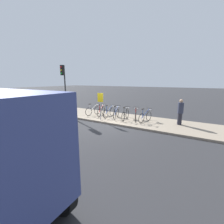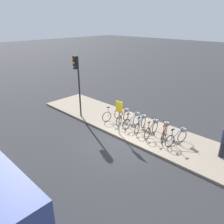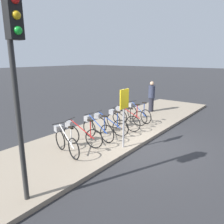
{
  "view_description": "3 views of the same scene",
  "coord_description": "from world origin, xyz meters",
  "px_view_note": "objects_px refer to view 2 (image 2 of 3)",
  "views": [
    {
      "loc": [
        5.1,
        -8.01,
        2.82
      ],
      "look_at": [
        0.13,
        0.48,
        0.75
      ],
      "focal_mm": 24.0,
      "sensor_mm": 36.0,
      "label": 1
    },
    {
      "loc": [
        6.36,
        -7.63,
        5.9
      ],
      "look_at": [
        -1.21,
        0.3,
        1.24
      ],
      "focal_mm": 35.0,
      "sensor_mm": 36.0,
      "label": 2
    },
    {
      "loc": [
        -6.05,
        -3.41,
        2.93
      ],
      "look_at": [
        -0.9,
        0.58,
        1.29
      ],
      "focal_mm": 35.0,
      "sensor_mm": 36.0,
      "label": 3
    }
  ],
  "objects_px": {
    "parked_bicycle_0": "(114,113)",
    "parked_bicycle_3": "(141,123)",
    "parked_bicycle_1": "(123,116)",
    "parked_bicycle_6": "(178,136)",
    "traffic_light": "(77,74)",
    "parked_bicycle_4": "(152,128)",
    "parked_bicycle_5": "(165,131)",
    "sign_post": "(119,112)",
    "parked_bicycle_2": "(133,120)"
  },
  "relations": [
    {
      "from": "parked_bicycle_2",
      "to": "parked_bicycle_6",
      "type": "height_order",
      "value": "same"
    },
    {
      "from": "parked_bicycle_4",
      "to": "traffic_light",
      "type": "distance_m",
      "value": 5.42
    },
    {
      "from": "parked_bicycle_2",
      "to": "parked_bicycle_5",
      "type": "relative_size",
      "value": 1.05
    },
    {
      "from": "traffic_light",
      "to": "sign_post",
      "type": "height_order",
      "value": "traffic_light"
    },
    {
      "from": "parked_bicycle_6",
      "to": "traffic_light",
      "type": "height_order",
      "value": "traffic_light"
    },
    {
      "from": "parked_bicycle_0",
      "to": "parked_bicycle_6",
      "type": "distance_m",
      "value": 4.26
    },
    {
      "from": "parked_bicycle_0",
      "to": "parked_bicycle_3",
      "type": "distance_m",
      "value": 2.04
    },
    {
      "from": "parked_bicycle_2",
      "to": "parked_bicycle_4",
      "type": "xyz_separation_m",
      "value": [
        1.39,
        -0.08,
        0.0
      ]
    },
    {
      "from": "parked_bicycle_3",
      "to": "parked_bicycle_1",
      "type": "bearing_deg",
      "value": 178.09
    },
    {
      "from": "parked_bicycle_5",
      "to": "parked_bicycle_1",
      "type": "bearing_deg",
      "value": -179.17
    },
    {
      "from": "parked_bicycle_2",
      "to": "traffic_light",
      "type": "distance_m",
      "value": 4.28
    },
    {
      "from": "parked_bicycle_0",
      "to": "parked_bicycle_2",
      "type": "height_order",
      "value": "same"
    },
    {
      "from": "parked_bicycle_0",
      "to": "parked_bicycle_6",
      "type": "height_order",
      "value": "same"
    },
    {
      "from": "parked_bicycle_0",
      "to": "parked_bicycle_3",
      "type": "xyz_separation_m",
      "value": [
        2.04,
        0.04,
        0.0
      ]
    },
    {
      "from": "parked_bicycle_0",
      "to": "parked_bicycle_2",
      "type": "distance_m",
      "value": 1.44
    },
    {
      "from": "parked_bicycle_3",
      "to": "parked_bicycle_6",
      "type": "distance_m",
      "value": 2.22
    },
    {
      "from": "parked_bicycle_5",
      "to": "parked_bicycle_6",
      "type": "distance_m",
      "value": 0.75
    },
    {
      "from": "parked_bicycle_0",
      "to": "parked_bicycle_6",
      "type": "relative_size",
      "value": 1.0
    },
    {
      "from": "parked_bicycle_1",
      "to": "parked_bicycle_4",
      "type": "xyz_separation_m",
      "value": [
        2.14,
        -0.11,
        0.0
      ]
    },
    {
      "from": "parked_bicycle_0",
      "to": "sign_post",
      "type": "xyz_separation_m",
      "value": [
        1.42,
        -1.14,
        0.86
      ]
    },
    {
      "from": "parked_bicycle_0",
      "to": "parked_bicycle_2",
      "type": "bearing_deg",
      "value": 2.3
    },
    {
      "from": "parked_bicycle_0",
      "to": "parked_bicycle_5",
      "type": "relative_size",
      "value": 1.03
    },
    {
      "from": "parked_bicycle_5",
      "to": "parked_bicycle_4",
      "type": "bearing_deg",
      "value": -167.83
    },
    {
      "from": "parked_bicycle_1",
      "to": "parked_bicycle_6",
      "type": "xyz_separation_m",
      "value": [
        3.57,
        0.0,
        0.0
      ]
    },
    {
      "from": "parked_bicycle_3",
      "to": "sign_post",
      "type": "bearing_deg",
      "value": -117.72
    },
    {
      "from": "parked_bicycle_1",
      "to": "parked_bicycle_3",
      "type": "relative_size",
      "value": 1.01
    },
    {
      "from": "parked_bicycle_6",
      "to": "parked_bicycle_4",
      "type": "bearing_deg",
      "value": -175.54
    },
    {
      "from": "parked_bicycle_0",
      "to": "parked_bicycle_1",
      "type": "xyz_separation_m",
      "value": [
        0.69,
        0.08,
        0.0
      ]
    },
    {
      "from": "parked_bicycle_5",
      "to": "traffic_light",
      "type": "relative_size",
      "value": 0.37
    },
    {
      "from": "parked_bicycle_1",
      "to": "traffic_light",
      "type": "relative_size",
      "value": 0.39
    },
    {
      "from": "parked_bicycle_4",
      "to": "parked_bicycle_5",
      "type": "xyz_separation_m",
      "value": [
        0.69,
        0.15,
        0.0
      ]
    },
    {
      "from": "parked_bicycle_4",
      "to": "parked_bicycle_5",
      "type": "height_order",
      "value": "same"
    },
    {
      "from": "parked_bicycle_1",
      "to": "parked_bicycle_6",
      "type": "height_order",
      "value": "same"
    },
    {
      "from": "parked_bicycle_0",
      "to": "parked_bicycle_4",
      "type": "distance_m",
      "value": 2.82
    },
    {
      "from": "sign_post",
      "to": "parked_bicycle_3",
      "type": "bearing_deg",
      "value": 62.28
    },
    {
      "from": "parked_bicycle_3",
      "to": "parked_bicycle_4",
      "type": "height_order",
      "value": "same"
    },
    {
      "from": "parked_bicycle_1",
      "to": "parked_bicycle_5",
      "type": "relative_size",
      "value": 1.04
    },
    {
      "from": "parked_bicycle_5",
      "to": "parked_bicycle_3",
      "type": "bearing_deg",
      "value": -176.64
    },
    {
      "from": "parked_bicycle_5",
      "to": "parked_bicycle_0",
      "type": "bearing_deg",
      "value": -178.0
    },
    {
      "from": "parked_bicycle_0",
      "to": "traffic_light",
      "type": "xyz_separation_m",
      "value": [
        -1.94,
        -1.18,
        2.33
      ]
    },
    {
      "from": "parked_bicycle_0",
      "to": "parked_bicycle_6",
      "type": "xyz_separation_m",
      "value": [
        4.26,
        0.09,
        0.0
      ]
    },
    {
      "from": "parked_bicycle_0",
      "to": "parked_bicycle_4",
      "type": "bearing_deg",
      "value": -0.51
    },
    {
      "from": "parked_bicycle_6",
      "to": "parked_bicycle_3",
      "type": "bearing_deg",
      "value": -178.7
    },
    {
      "from": "parked_bicycle_2",
      "to": "parked_bicycle_4",
      "type": "distance_m",
      "value": 1.39
    },
    {
      "from": "parked_bicycle_5",
      "to": "sign_post",
      "type": "relative_size",
      "value": 0.76
    },
    {
      "from": "parked_bicycle_0",
      "to": "sign_post",
      "type": "bearing_deg",
      "value": -38.56
    },
    {
      "from": "parked_bicycle_4",
      "to": "parked_bicycle_5",
      "type": "relative_size",
      "value": 1.05
    },
    {
      "from": "parked_bicycle_6",
      "to": "traffic_light",
      "type": "relative_size",
      "value": 0.38
    },
    {
      "from": "parked_bicycle_2",
      "to": "parked_bicycle_3",
      "type": "xyz_separation_m",
      "value": [
        0.6,
        -0.02,
        0.0
      ]
    },
    {
      "from": "traffic_light",
      "to": "parked_bicycle_3",
      "type": "bearing_deg",
      "value": 17.01
    }
  ]
}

